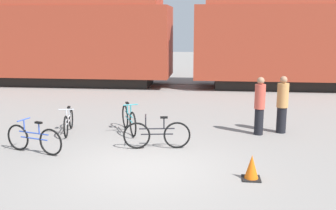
{
  "coord_description": "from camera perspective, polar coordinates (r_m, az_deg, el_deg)",
  "views": [
    {
      "loc": [
        1.5,
        -8.66,
        3.31
      ],
      "look_at": [
        0.34,
        2.04,
        1.1
      ],
      "focal_mm": 42.0,
      "sensor_mm": 36.0,
      "label": 1
    }
  ],
  "objects": [
    {
      "name": "ground_plane",
      "position": [
        9.4,
        -3.46,
        -9.05
      ],
      "size": [
        80.0,
        80.0,
        0.0
      ],
      "primitive_type": "plane",
      "color": "gray"
    },
    {
      "name": "freight_train",
      "position": [
        21.17,
        2.14,
        10.84
      ],
      "size": [
        28.77,
        3.19,
        5.78
      ],
      "color": "black",
      "rests_on": "ground_plane"
    },
    {
      "name": "rail_near",
      "position": [
        20.71,
        1.93,
        2.42
      ],
      "size": [
        40.77,
        0.07,
        0.01
      ],
      "primitive_type": "cube",
      "color": "#4C4238",
      "rests_on": "ground_plane"
    },
    {
      "name": "rail_far",
      "position": [
        22.13,
        2.21,
        3.01
      ],
      "size": [
        40.77,
        0.07,
        0.01
      ],
      "primitive_type": "cube",
      "color": "#4C4238",
      "rests_on": "ground_plane"
    },
    {
      "name": "bicycle_teal",
      "position": [
        12.31,
        -5.7,
        -2.13
      ],
      "size": [
        0.81,
        1.68,
        0.95
      ],
      "color": "black",
      "rests_on": "ground_plane"
    },
    {
      "name": "bicycle_silver",
      "position": [
        12.56,
        -14.24,
        -2.38
      ],
      "size": [
        0.48,
        1.69,
        0.82
      ],
      "color": "black",
      "rests_on": "ground_plane"
    },
    {
      "name": "bicycle_black",
      "position": [
        10.65,
        -1.62,
        -4.33
      ],
      "size": [
        1.81,
        0.46,
        0.92
      ],
      "color": "black",
      "rests_on": "ground_plane"
    },
    {
      "name": "bicycle_blue",
      "position": [
        10.88,
        -18.88,
        -4.68
      ],
      "size": [
        1.73,
        0.6,
        0.89
      ],
      "color": "black",
      "rests_on": "ground_plane"
    },
    {
      "name": "person_in_red",
      "position": [
        12.2,
        13.15,
        -0.1
      ],
      "size": [
        0.32,
        0.32,
        1.78
      ],
      "rotation": [
        0.0,
        0.0,
        2.55
      ],
      "color": "black",
      "rests_on": "ground_plane"
    },
    {
      "name": "person_in_tan",
      "position": [
        12.59,
        16.25,
        0.06
      ],
      "size": [
        0.35,
        0.35,
        1.77
      ],
      "rotation": [
        0.0,
        0.0,
        4.63
      ],
      "color": "black",
      "rests_on": "ground_plane"
    },
    {
      "name": "traffic_cone",
      "position": [
        8.81,
        12.04,
        -8.95
      ],
      "size": [
        0.4,
        0.4,
        0.55
      ],
      "color": "black",
      "rests_on": "ground_plane"
    }
  ]
}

